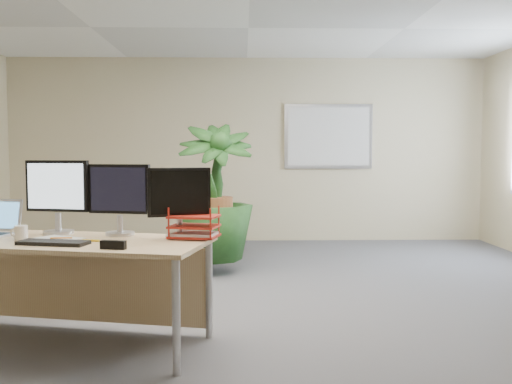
{
  "coord_description": "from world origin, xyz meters",
  "views": [
    {
      "loc": [
        -0.06,
        -4.45,
        1.32
      ],
      "look_at": [
        0.05,
        0.35,
        0.98
      ],
      "focal_mm": 40.0,
      "sensor_mm": 36.0,
      "label": 1
    }
  ],
  "objects_px": {
    "desk": "(75,259)",
    "floor_plant": "(214,205)",
    "monitor_left": "(57,192)",
    "monitor_right": "(119,195)"
  },
  "relations": [
    {
      "from": "floor_plant",
      "to": "monitor_left",
      "type": "distance_m",
      "value": 2.3
    },
    {
      "from": "desk",
      "to": "monitor_left",
      "type": "xyz_separation_m",
      "value": [
        -0.17,
        0.19,
        0.46
      ]
    },
    {
      "from": "desk",
      "to": "monitor_right",
      "type": "height_order",
      "value": "monitor_right"
    },
    {
      "from": "desk",
      "to": "monitor_left",
      "type": "bearing_deg",
      "value": 131.28
    },
    {
      "from": "desk",
      "to": "floor_plant",
      "type": "xyz_separation_m",
      "value": [
        0.86,
        2.23,
        0.18
      ]
    },
    {
      "from": "monitor_left",
      "to": "desk",
      "type": "bearing_deg",
      "value": -48.72
    },
    {
      "from": "monitor_right",
      "to": "floor_plant",
      "type": "bearing_deg",
      "value": 74.92
    },
    {
      "from": "floor_plant",
      "to": "monitor_right",
      "type": "height_order",
      "value": "floor_plant"
    },
    {
      "from": "desk",
      "to": "monitor_left",
      "type": "distance_m",
      "value": 0.53
    },
    {
      "from": "floor_plant",
      "to": "monitor_left",
      "type": "xyz_separation_m",
      "value": [
        -1.03,
        -2.03,
        0.28
      ]
    }
  ]
}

